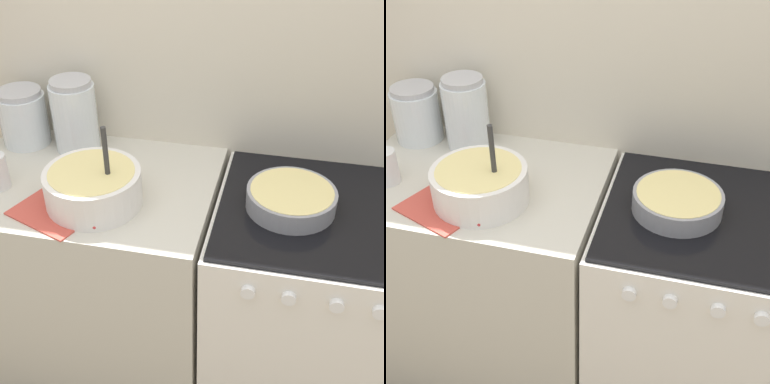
{
  "view_description": "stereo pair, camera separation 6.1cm",
  "coord_description": "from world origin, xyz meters",
  "views": [
    {
      "loc": [
        0.23,
        -1.06,
        1.88
      ],
      "look_at": [
        -0.05,
        0.25,
        0.94
      ],
      "focal_mm": 50.0,
      "sensor_mm": 36.0,
      "label": 1
    },
    {
      "loc": [
        0.29,
        -1.05,
        1.88
      ],
      "look_at": [
        -0.05,
        0.25,
        0.94
      ],
      "focal_mm": 50.0,
      "sensor_mm": 36.0,
      "label": 2
    }
  ],
  "objects": [
    {
      "name": "countertop_cabinet",
      "position": [
        -0.43,
        0.31,
        0.44
      ],
      "size": [
        0.85,
        0.61,
        0.89
      ],
      "color": "beige",
      "rests_on": "ground_plane"
    },
    {
      "name": "wall_back",
      "position": [
        0.0,
        0.64,
        1.2
      ],
      "size": [
        4.7,
        0.05,
        2.4
      ],
      "color": "beige",
      "rests_on": "ground_plane"
    },
    {
      "name": "storage_jar_middle",
      "position": [
        -0.53,
        0.51,
        1.0
      ],
      "size": [
        0.16,
        0.16,
        0.26
      ],
      "color": "silver",
      "rests_on": "countertop_cabinet"
    },
    {
      "name": "measuring_spoon",
      "position": [
        -0.32,
        0.07,
        0.9
      ],
      "size": [
        0.12,
        0.04,
        0.04
      ],
      "color": "red",
      "rests_on": "countertop_cabinet"
    },
    {
      "name": "mixing_bowl",
      "position": [
        -0.35,
        0.2,
        0.96
      ],
      "size": [
        0.3,
        0.3,
        0.27
      ],
      "color": "white",
      "rests_on": "countertop_cabinet"
    },
    {
      "name": "storage_jar_left",
      "position": [
        -0.73,
        0.51,
        0.98
      ],
      "size": [
        0.17,
        0.17,
        0.21
      ],
      "color": "silver",
      "rests_on": "countertop_cabinet"
    },
    {
      "name": "stove",
      "position": [
        0.33,
        0.31,
        0.44
      ],
      "size": [
        0.64,
        0.63,
        0.89
      ],
      "color": "white",
      "rests_on": "ground_plane"
    },
    {
      "name": "recipe_page",
      "position": [
        -0.45,
        0.16,
        0.89
      ],
      "size": [
        0.32,
        0.32,
        0.01
      ],
      "color": "#CC4C3F",
      "rests_on": "countertop_cabinet"
    },
    {
      "name": "baking_pan",
      "position": [
        0.24,
        0.3,
        0.92
      ],
      "size": [
        0.27,
        0.27,
        0.07
      ],
      "color": "gray",
      "rests_on": "stove"
    }
  ]
}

